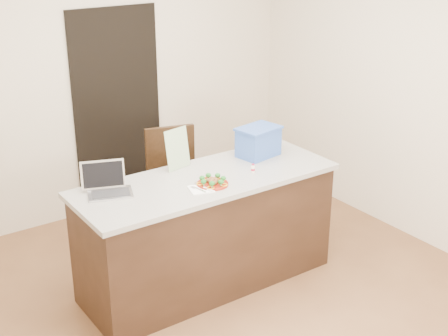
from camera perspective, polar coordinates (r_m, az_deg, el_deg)
ground at (r=5.00m, az=0.10°, el=-11.58°), size 4.00×4.00×0.00m
room_shell at (r=4.32m, az=0.11°, el=6.64°), size 4.00×4.00×4.00m
doorway at (r=6.19m, az=-9.69°, el=5.15°), size 0.90×0.02×2.00m
island at (r=4.94m, az=-1.56°, el=-5.78°), size 2.06×0.76×0.92m
plate at (r=4.61m, az=-1.05°, el=-1.45°), size 0.24×0.24×0.02m
meatballs at (r=4.60m, az=-1.02°, el=-1.19°), size 0.09×0.10×0.03m
broccoli at (r=4.59m, az=-1.06°, el=-1.02°), size 0.20×0.20×0.03m
pepper_rings at (r=4.61m, az=-1.06°, el=-1.35°), size 0.23×0.23×0.01m
napkin at (r=4.54m, az=-2.11°, el=-1.94°), size 0.20×0.20×0.01m
fork at (r=4.53m, az=-2.39°, el=-1.88°), size 0.04×0.15×0.00m
knife at (r=4.53m, az=-1.67°, el=-1.84°), size 0.04×0.21×0.01m
yogurt_bottle at (r=4.84m, az=2.67°, el=-0.06°), size 0.03×0.03×0.07m
laptop at (r=4.55m, az=-10.67°, el=-1.49°), size 0.37×0.35×0.22m
leaflet at (r=4.87m, az=-4.29°, el=1.77°), size 0.23×0.09×0.32m
blue_box at (r=5.14m, az=3.15°, el=2.44°), size 0.38×0.30×0.25m
chair at (r=5.66m, az=-4.32°, el=-0.74°), size 0.55×0.56×1.02m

